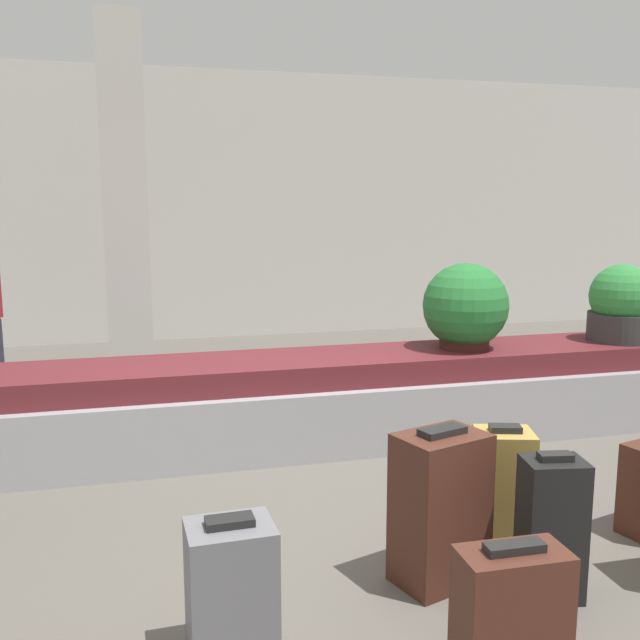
{
  "coord_description": "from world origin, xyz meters",
  "views": [
    {
      "loc": [
        -1.22,
        -3.24,
        1.65
      ],
      "look_at": [
        0.0,
        1.39,
        0.86
      ],
      "focal_mm": 40.0,
      "sensor_mm": 36.0,
      "label": 1
    }
  ],
  "objects_px": {
    "suitcase_6": "(511,621)",
    "suitcase_7": "(503,490)",
    "potted_plant_1": "(621,305)",
    "potted_plant_0": "(465,308)",
    "suitcase_2": "(440,508)",
    "suitcase_0": "(551,528)",
    "suitcase_5": "(231,591)",
    "pillar": "(126,208)"
  },
  "relations": [
    {
      "from": "suitcase_2",
      "to": "suitcase_6",
      "type": "bearing_deg",
      "value": -112.68
    },
    {
      "from": "suitcase_0",
      "to": "pillar",
      "type": "bearing_deg",
      "value": 123.56
    },
    {
      "from": "suitcase_2",
      "to": "potted_plant_0",
      "type": "height_order",
      "value": "potted_plant_0"
    },
    {
      "from": "pillar",
      "to": "suitcase_5",
      "type": "bearing_deg",
      "value": -85.13
    },
    {
      "from": "suitcase_6",
      "to": "potted_plant_0",
      "type": "bearing_deg",
      "value": 68.91
    },
    {
      "from": "suitcase_5",
      "to": "potted_plant_1",
      "type": "height_order",
      "value": "potted_plant_1"
    },
    {
      "from": "pillar",
      "to": "potted_plant_1",
      "type": "distance_m",
      "value": 4.09
    },
    {
      "from": "potted_plant_0",
      "to": "suitcase_0",
      "type": "bearing_deg",
      "value": -106.59
    },
    {
      "from": "suitcase_2",
      "to": "suitcase_6",
      "type": "relative_size",
      "value": 1.31
    },
    {
      "from": "pillar",
      "to": "suitcase_5",
      "type": "distance_m",
      "value": 4.21
    },
    {
      "from": "potted_plant_1",
      "to": "potted_plant_0",
      "type": "bearing_deg",
      "value": 178.24
    },
    {
      "from": "pillar",
      "to": "suitcase_6",
      "type": "bearing_deg",
      "value": -74.4
    },
    {
      "from": "suitcase_7",
      "to": "pillar",
      "type": "bearing_deg",
      "value": 132.58
    },
    {
      "from": "suitcase_5",
      "to": "potted_plant_1",
      "type": "bearing_deg",
      "value": 31.9
    },
    {
      "from": "suitcase_5",
      "to": "potted_plant_0",
      "type": "height_order",
      "value": "potted_plant_0"
    },
    {
      "from": "suitcase_0",
      "to": "suitcase_5",
      "type": "xyz_separation_m",
      "value": [
        -1.35,
        -0.07,
        -0.05
      ]
    },
    {
      "from": "potted_plant_0",
      "to": "potted_plant_1",
      "type": "height_order",
      "value": "potted_plant_0"
    },
    {
      "from": "suitcase_5",
      "to": "suitcase_6",
      "type": "height_order",
      "value": "suitcase_5"
    },
    {
      "from": "pillar",
      "to": "suitcase_0",
      "type": "xyz_separation_m",
      "value": [
        1.69,
        -3.91,
        -1.3
      ]
    },
    {
      "from": "suitcase_2",
      "to": "suitcase_5",
      "type": "relative_size",
      "value": 1.29
    },
    {
      "from": "suitcase_0",
      "to": "suitcase_6",
      "type": "xyz_separation_m",
      "value": [
        -0.46,
        -0.49,
        -0.05
      ]
    },
    {
      "from": "pillar",
      "to": "suitcase_7",
      "type": "relative_size",
      "value": 5.18
    },
    {
      "from": "suitcase_0",
      "to": "suitcase_6",
      "type": "bearing_deg",
      "value": -123.24
    },
    {
      "from": "suitcase_6",
      "to": "potted_plant_1",
      "type": "xyz_separation_m",
      "value": [
        2.37,
        2.61,
        0.63
      ]
    },
    {
      "from": "potted_plant_0",
      "to": "suitcase_6",
      "type": "bearing_deg",
      "value": -112.68
    },
    {
      "from": "suitcase_7",
      "to": "potted_plant_0",
      "type": "bearing_deg",
      "value": 86.45
    },
    {
      "from": "suitcase_0",
      "to": "potted_plant_1",
      "type": "bearing_deg",
      "value": 58.09
    },
    {
      "from": "suitcase_0",
      "to": "potted_plant_1",
      "type": "xyz_separation_m",
      "value": [
        1.91,
        2.12,
        0.58
      ]
    },
    {
      "from": "suitcase_0",
      "to": "potted_plant_1",
      "type": "relative_size",
      "value": 1.09
    },
    {
      "from": "suitcase_5",
      "to": "potted_plant_1",
      "type": "distance_m",
      "value": 3.98
    },
    {
      "from": "suitcase_2",
      "to": "suitcase_6",
      "type": "xyz_separation_m",
      "value": [
        -0.06,
        -0.72,
        -0.08
      ]
    },
    {
      "from": "suitcase_5",
      "to": "suitcase_7",
      "type": "bearing_deg",
      "value": 18.12
    },
    {
      "from": "suitcase_5",
      "to": "potted_plant_0",
      "type": "xyz_separation_m",
      "value": [
        2.0,
        2.22,
        0.64
      ]
    },
    {
      "from": "suitcase_2",
      "to": "suitcase_0",
      "type": "bearing_deg",
      "value": -47.97
    },
    {
      "from": "suitcase_2",
      "to": "suitcase_5",
      "type": "xyz_separation_m",
      "value": [
        -0.95,
        -0.3,
        -0.08
      ]
    },
    {
      "from": "suitcase_7",
      "to": "potted_plant_0",
      "type": "xyz_separation_m",
      "value": [
        0.63,
        1.73,
        0.61
      ]
    },
    {
      "from": "suitcase_7",
      "to": "potted_plant_1",
      "type": "bearing_deg",
      "value": 58.15
    },
    {
      "from": "suitcase_6",
      "to": "suitcase_7",
      "type": "relative_size",
      "value": 0.87
    },
    {
      "from": "suitcase_2",
      "to": "suitcase_7",
      "type": "relative_size",
      "value": 1.14
    },
    {
      "from": "suitcase_5",
      "to": "suitcase_7",
      "type": "xyz_separation_m",
      "value": [
        1.36,
        0.5,
        0.04
      ]
    },
    {
      "from": "suitcase_6",
      "to": "suitcase_2",
      "type": "bearing_deg",
      "value": 86.57
    },
    {
      "from": "pillar",
      "to": "suitcase_2",
      "type": "height_order",
      "value": "pillar"
    }
  ]
}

